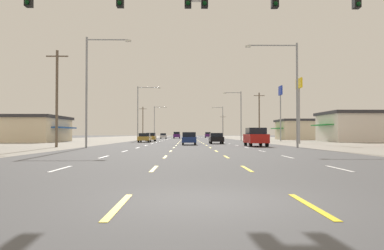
# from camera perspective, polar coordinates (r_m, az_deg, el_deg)

# --- Properties ---
(ground_plane) EXTENTS (572.00, 572.00, 0.00)m
(ground_plane) POSITION_cam_1_polar(r_m,az_deg,el_deg) (73.55, -0.37, -2.37)
(ground_plane) COLOR #4C4C4F
(lot_apron_left) EXTENTS (28.00, 440.00, 0.01)m
(lot_apron_left) POSITION_cam_1_polar(r_m,az_deg,el_deg) (77.44, -19.02, -2.24)
(lot_apron_left) COLOR gray
(lot_apron_left) RESTS_ON ground
(lot_apron_right) EXTENTS (28.00, 440.00, 0.01)m
(lot_apron_right) POSITION_cam_1_polar(r_m,az_deg,el_deg) (77.76, 18.21, -2.25)
(lot_apron_right) COLOR gray
(lot_apron_right) RESTS_ON ground
(lane_markings) EXTENTS (10.64, 227.60, 0.01)m
(lane_markings) POSITION_cam_1_polar(r_m,az_deg,el_deg) (112.04, -0.50, -2.02)
(lane_markings) COLOR white
(lane_markings) RESTS_ON ground
(signal_span_wire) EXTENTS (26.80, 0.53, 9.22)m
(signal_span_wire) POSITION_cam_1_polar(r_m,az_deg,el_deg) (17.53, 0.83, 12.76)
(signal_span_wire) COLOR brown
(signal_span_wire) RESTS_ON ground
(suv_far_right_nearest) EXTENTS (1.98, 4.90, 1.98)m
(suv_far_right_nearest) POSITION_cam_1_polar(r_m,az_deg,el_deg) (41.73, 9.42, -1.72)
(suv_far_right_nearest) COLOR red
(suv_far_right_nearest) RESTS_ON ground
(hatchback_center_turn_near) EXTENTS (1.72, 3.90, 1.54)m
(hatchback_center_turn_near) POSITION_cam_1_polar(r_m,az_deg,el_deg) (47.02, -0.44, -2.00)
(hatchback_center_turn_near) COLOR navy
(hatchback_center_turn_near) RESTS_ON ground
(sedan_inner_right_mid) EXTENTS (1.80, 4.50, 1.46)m
(sedan_inner_right_mid) POSITION_cam_1_polar(r_m,az_deg,el_deg) (52.49, 3.59, -1.96)
(sedan_inner_right_mid) COLOR black
(sedan_inner_right_mid) RESTS_ON ground
(sedan_far_left_midfar) EXTENTS (1.80, 4.50, 1.46)m
(sedan_far_left_midfar) POSITION_cam_1_polar(r_m,az_deg,el_deg) (61.55, -7.03, -1.86)
(sedan_far_left_midfar) COLOR #B28C33
(sedan_far_left_midfar) RESTS_ON ground
(hatchback_far_left_far) EXTENTS (1.72, 3.90, 1.54)m
(hatchback_far_left_far) POSITION_cam_1_polar(r_m,az_deg,el_deg) (71.55, -6.10, -1.77)
(hatchback_far_left_far) COLOR #B28C33
(hatchback_far_left_far) RESTS_ON ground
(hatchback_far_left_farther) EXTENTS (1.72, 3.90, 1.54)m
(hatchback_far_left_farther) POSITION_cam_1_polar(r_m,az_deg,el_deg) (110.59, -4.26, -1.62)
(hatchback_far_left_farther) COLOR silver
(hatchback_far_left_farther) RESTS_ON ground
(suv_inner_left_farthest) EXTENTS (1.98, 4.90, 1.98)m
(suv_inner_left_farthest) POSITION_cam_1_polar(r_m,az_deg,el_deg) (116.52, -2.27, -1.49)
(suv_inner_left_farthest) COLOR #4C196B
(suv_inner_left_farthest) RESTS_ON ground
(suv_far_right_distant_a) EXTENTS (1.98, 4.90, 1.98)m
(suv_far_right_distant_a) POSITION_cam_1_polar(r_m,az_deg,el_deg) (135.62, 2.34, -1.47)
(suv_far_right_distant_a) COLOR #4C196B
(suv_far_right_distant_a) RESTS_ON ground
(storefront_left_row_1) EXTENTS (10.32, 13.78, 4.38)m
(storefront_left_row_1) POSITION_cam_1_polar(r_m,az_deg,el_deg) (70.40, -22.17, -0.51)
(storefront_left_row_1) COLOR beige
(storefront_left_row_1) RESTS_ON ground
(storefront_right_row_1) EXTENTS (12.95, 11.39, 5.19)m
(storefront_right_row_1) POSITION_cam_1_polar(r_m,az_deg,el_deg) (72.74, 23.34, -0.21)
(storefront_right_row_1) COLOR silver
(storefront_right_row_1) RESTS_ON ground
(storefront_right_row_2) EXTENTS (10.73, 10.96, 4.81)m
(storefront_right_row_2) POSITION_cam_1_polar(r_m,az_deg,el_deg) (95.51, 15.48, -0.63)
(storefront_right_row_2) COLOR beige
(storefront_right_row_2) RESTS_ON ground
(pole_sign_right_row_1) EXTENTS (0.24, 2.42, 8.97)m
(pole_sign_right_row_1) POSITION_cam_1_polar(r_m,az_deg,el_deg) (55.25, 15.56, 4.47)
(pole_sign_right_row_1) COLOR gray
(pole_sign_right_row_1) RESTS_ON ground
(pole_sign_right_row_2) EXTENTS (0.24, 2.20, 10.27)m
(pole_sign_right_row_2) POSITION_cam_1_polar(r_m,az_deg,el_deg) (73.75, 12.95, 3.73)
(pole_sign_right_row_2) COLOR gray
(pole_sign_right_row_2) RESTS_ON ground
(streetlight_left_row_0) EXTENTS (4.35, 0.26, 10.65)m
(streetlight_left_row_0) POSITION_cam_1_polar(r_m,az_deg,el_deg) (38.39, -14.74, 5.92)
(streetlight_left_row_0) COLOR gray
(streetlight_left_row_0) RESTS_ON ground
(streetlight_right_row_0) EXTENTS (5.11, 0.26, 10.15)m
(streetlight_right_row_0) POSITION_cam_1_polar(r_m,az_deg,el_deg) (38.59, 14.49, 5.62)
(streetlight_right_row_0) COLOR gray
(streetlight_right_row_0) RESTS_ON ground
(streetlight_left_row_1) EXTENTS (4.56, 0.26, 10.71)m
(streetlight_left_row_1) POSITION_cam_1_polar(r_m,az_deg,el_deg) (76.21, -7.70, 2.33)
(streetlight_left_row_1) COLOR gray
(streetlight_left_row_1) RESTS_ON ground
(streetlight_right_row_1) EXTENTS (3.60, 0.26, 9.71)m
(streetlight_right_row_1) POSITION_cam_1_polar(r_m,az_deg,el_deg) (76.32, 7.02, 1.85)
(streetlight_right_row_1) COLOR gray
(streetlight_right_row_1) RESTS_ON ground
(streetlight_left_row_2) EXTENTS (3.81, 0.26, 9.55)m
(streetlight_left_row_2) POSITION_cam_1_polar(r_m,az_deg,el_deg) (114.49, -5.41, 0.76)
(streetlight_left_row_2) COLOR gray
(streetlight_left_row_2) RESTS_ON ground
(streetlight_right_row_2) EXTENTS (3.46, 0.26, 9.46)m
(streetlight_right_row_2) POSITION_cam_1_polar(r_m,az_deg,el_deg) (114.58, 4.41, 0.71)
(streetlight_right_row_2) COLOR gray
(streetlight_right_row_2) RESTS_ON ground
(utility_pole_left_row_0) EXTENTS (2.20, 0.26, 9.72)m
(utility_pole_left_row_0) POSITION_cam_1_polar(r_m,az_deg,el_deg) (40.90, -19.37, 3.98)
(utility_pole_left_row_0) COLOR brown
(utility_pole_left_row_0) RESTS_ON ground
(utility_pole_right_row_1) EXTENTS (2.20, 0.26, 9.66)m
(utility_pole_right_row_1) POSITION_cam_1_polar(r_m,az_deg,el_deg) (78.79, 9.91, 1.37)
(utility_pole_right_row_1) COLOR brown
(utility_pole_right_row_1) RESTS_ON ground
(utility_pole_left_row_2) EXTENTS (2.20, 0.26, 9.42)m
(utility_pole_left_row_2) POSITION_cam_1_polar(r_m,az_deg,el_deg) (115.10, -7.28, 0.45)
(utility_pole_left_row_2) COLOR brown
(utility_pole_left_row_2) RESTS_ON ground
(utility_pole_right_row_3) EXTENTS (2.20, 0.26, 8.42)m
(utility_pole_right_row_3) POSITION_cam_1_polar(r_m,az_deg,el_deg) (146.13, 4.60, -0.13)
(utility_pole_right_row_3) COLOR brown
(utility_pole_right_row_3) RESTS_ON ground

